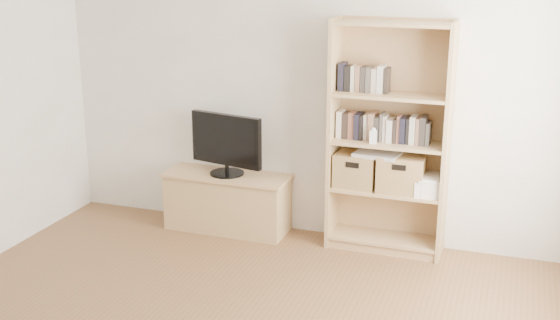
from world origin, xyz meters
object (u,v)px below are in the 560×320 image
at_px(television, 226,144).
at_px(baby_monitor, 373,137).
at_px(bookshelf, 389,139).
at_px(basket_right, 401,173).
at_px(basket_left, 357,170).
at_px(tv_stand, 228,203).
at_px(laptop, 378,154).

xyz_separation_m(television, baby_monitor, (1.29, -0.07, 0.19)).
distance_m(bookshelf, basket_right, 0.29).
height_order(basket_left, basket_right, basket_right).
bearing_deg(basket_right, tv_stand, -179.65).
xyz_separation_m(tv_stand, bookshelf, (1.40, 0.03, 0.70)).
relative_size(bookshelf, basket_left, 5.62).
bearing_deg(television, basket_right, 13.16).
bearing_deg(baby_monitor, television, 171.27).
height_order(tv_stand, bookshelf, bookshelf).
distance_m(bookshelf, baby_monitor, 0.15).
distance_m(tv_stand, television, 0.54).
relative_size(television, basket_left, 2.06).
height_order(bookshelf, baby_monitor, bookshelf).
distance_m(bookshelf, laptop, 0.15).
bearing_deg(basket_left, bookshelf, 3.14).
relative_size(basket_right, laptop, 1.02).
height_order(bookshelf, laptop, bookshelf).
height_order(bookshelf, basket_left, bookshelf).
bearing_deg(television, bookshelf, 13.51).
bearing_deg(laptop, baby_monitor, -98.84).
distance_m(bookshelf, basket_left, 0.38).
distance_m(tv_stand, baby_monitor, 1.49).
xyz_separation_m(bookshelf, television, (-1.40, -0.03, -0.16)).
bearing_deg(basket_left, basket_right, 1.95).
xyz_separation_m(bookshelf, basket_left, (-0.25, -0.00, -0.28)).
distance_m(television, basket_left, 1.15).
relative_size(bookshelf, television, 2.72).
bearing_deg(laptop, basket_right, 12.84).
bearing_deg(basket_right, bookshelf, 176.06).
bearing_deg(laptop, basket_left, -177.00).
relative_size(bookshelf, baby_monitor, 17.53).
xyz_separation_m(television, basket_left, (1.15, 0.03, -0.12)).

